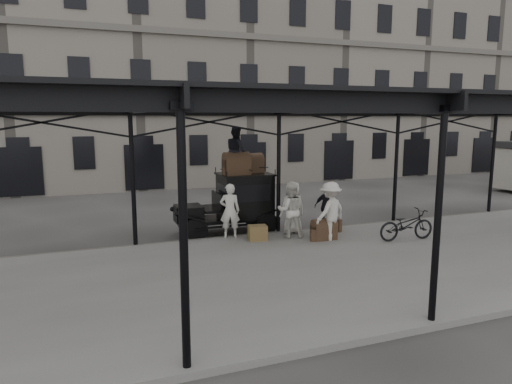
{
  "coord_description": "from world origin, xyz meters",
  "views": [
    {
      "loc": [
        -6.38,
        -12.67,
        4.17
      ],
      "look_at": [
        -1.0,
        1.6,
        1.7
      ],
      "focal_mm": 32.0,
      "sensor_mm": 36.0,
      "label": 1
    }
  ],
  "objects_px": {
    "bicycle": "(406,225)",
    "porter_official": "(327,207)",
    "taxi": "(237,200)",
    "steamer_trunk_roof_near": "(236,165)",
    "porter_left": "(230,211)",
    "steamer_trunk_platform": "(324,231)"
  },
  "relations": [
    {
      "from": "porter_official",
      "to": "steamer_trunk_roof_near",
      "type": "bearing_deg",
      "value": 28.33
    },
    {
      "from": "taxi",
      "to": "steamer_trunk_platform",
      "type": "bearing_deg",
      "value": -48.02
    },
    {
      "from": "porter_left",
      "to": "steamer_trunk_roof_near",
      "type": "xyz_separation_m",
      "value": [
        0.54,
        0.9,
        1.44
      ]
    },
    {
      "from": "taxi",
      "to": "bicycle",
      "type": "height_order",
      "value": "taxi"
    },
    {
      "from": "porter_left",
      "to": "steamer_trunk_platform",
      "type": "bearing_deg",
      "value": 172.45
    },
    {
      "from": "steamer_trunk_platform",
      "to": "bicycle",
      "type": "bearing_deg",
      "value": -21.92
    },
    {
      "from": "bicycle",
      "to": "steamer_trunk_platform",
      "type": "relative_size",
      "value": 2.46
    },
    {
      "from": "bicycle",
      "to": "steamer_trunk_platform",
      "type": "height_order",
      "value": "bicycle"
    },
    {
      "from": "taxi",
      "to": "steamer_trunk_roof_near",
      "type": "relative_size",
      "value": 3.94
    },
    {
      "from": "bicycle",
      "to": "steamer_trunk_platform",
      "type": "distance_m",
      "value": 2.74
    },
    {
      "from": "porter_left",
      "to": "porter_official",
      "type": "bearing_deg",
      "value": -162.34
    },
    {
      "from": "bicycle",
      "to": "porter_official",
      "type": "bearing_deg",
      "value": 38.92
    },
    {
      "from": "steamer_trunk_roof_near",
      "to": "steamer_trunk_platform",
      "type": "bearing_deg",
      "value": -47.01
    },
    {
      "from": "porter_left",
      "to": "bicycle",
      "type": "height_order",
      "value": "porter_left"
    },
    {
      "from": "taxi",
      "to": "porter_official",
      "type": "distance_m",
      "value": 3.33
    },
    {
      "from": "taxi",
      "to": "steamer_trunk_roof_near",
      "type": "distance_m",
      "value": 1.34
    },
    {
      "from": "porter_official",
      "to": "steamer_trunk_roof_near",
      "type": "height_order",
      "value": "steamer_trunk_roof_near"
    },
    {
      "from": "steamer_trunk_platform",
      "to": "porter_official",
      "type": "bearing_deg",
      "value": 57.93
    },
    {
      "from": "porter_left",
      "to": "bicycle",
      "type": "relative_size",
      "value": 0.94
    },
    {
      "from": "taxi",
      "to": "steamer_trunk_platform",
      "type": "relative_size",
      "value": 4.56
    },
    {
      "from": "porter_left",
      "to": "steamer_trunk_platform",
      "type": "relative_size",
      "value": 2.32
    },
    {
      "from": "taxi",
      "to": "bicycle",
      "type": "bearing_deg",
      "value": -36.66
    }
  ]
}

